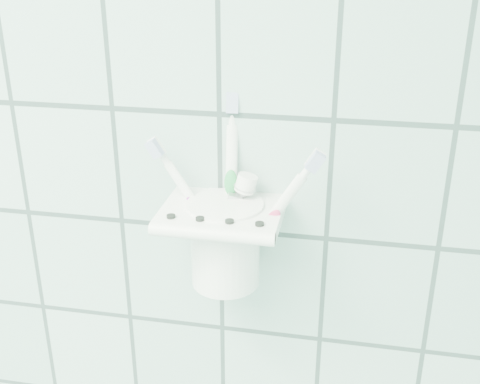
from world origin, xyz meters
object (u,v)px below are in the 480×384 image
Objects in this scene: holder_bracket at (222,215)px; toothbrush_pink at (238,198)px; cup at (225,240)px; toothbrush_orange at (226,203)px; toothbrush_blue at (228,190)px; toothpaste_tube at (221,215)px.

toothbrush_pink is at bearing 51.65° from holder_bracket.
toothbrush_orange is (0.00, -0.01, 0.05)m from cup.
cup is at bearing 102.79° from toothbrush_orange.
cup is 0.48× the size of toothbrush_blue.
toothbrush_orange is (0.00, -0.01, -0.01)m from toothbrush_blue.
holder_bracket is 0.74× the size of toothbrush_pink.
toothpaste_tube is (-0.01, 0.01, -0.04)m from toothbrush_blue.
toothbrush_pink is (0.01, 0.01, 0.05)m from cup.
toothpaste_tube is (-0.01, 0.02, -0.01)m from holder_bracket.
toothbrush_orange is at bearing -32.12° from holder_bracket.
toothbrush_blue is at bearing 71.52° from cup.
toothbrush_orange is (0.01, -0.00, 0.02)m from holder_bracket.
toothbrush_pink is 0.03m from toothpaste_tube.
toothbrush_orange reaches higher than holder_bracket.
toothbrush_orange reaches higher than toothbrush_pink.
toothbrush_pink is at bearing 27.37° from toothbrush_blue.
holder_bracket is 0.03m from toothbrush_blue.
toothpaste_tube is at bearing 108.86° from toothbrush_orange.
toothbrush_blue reaches higher than toothbrush_orange.
toothbrush_blue is at bearing 68.49° from holder_bracket.
toothbrush_blue is at bearing -40.23° from toothpaste_tube.
toothpaste_tube is at bearing 143.65° from toothbrush_blue.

